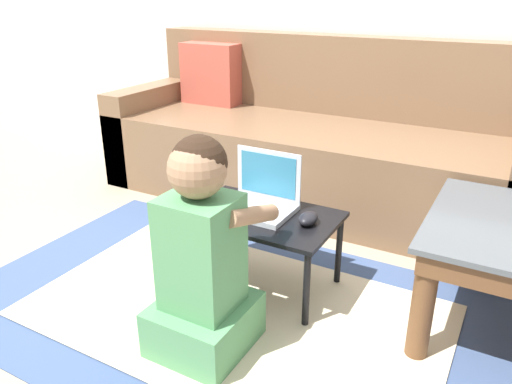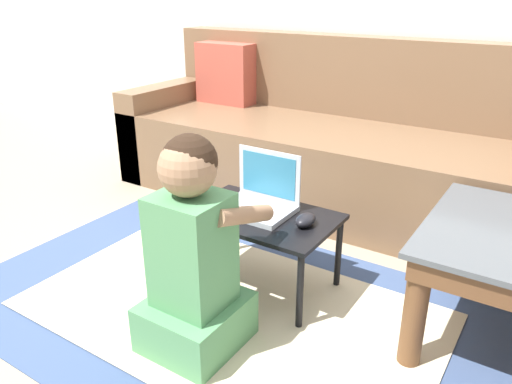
{
  "view_description": "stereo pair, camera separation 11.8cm",
  "coord_description": "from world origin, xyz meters",
  "px_view_note": "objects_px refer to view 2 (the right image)",
  "views": [
    {
      "loc": [
        0.91,
        -1.49,
        1.09
      ],
      "look_at": [
        0.05,
        0.04,
        0.37
      ],
      "focal_mm": 35.0,
      "sensor_mm": 36.0,
      "label": 1
    },
    {
      "loc": [
        1.01,
        -1.42,
        1.09
      ],
      "look_at": [
        0.05,
        0.04,
        0.37
      ],
      "focal_mm": 35.0,
      "sensor_mm": 36.0,
      "label": 2
    }
  ],
  "objects_px": {
    "laptop": "(258,201)",
    "couch": "(325,146)",
    "computer_mouse": "(305,221)",
    "person_seated": "(194,257)",
    "laptop_desk": "(261,223)"
  },
  "relations": [
    {
      "from": "couch",
      "to": "laptop",
      "type": "bearing_deg",
      "value": -79.51
    },
    {
      "from": "couch",
      "to": "laptop",
      "type": "relative_size",
      "value": 8.36
    },
    {
      "from": "computer_mouse",
      "to": "couch",
      "type": "bearing_deg",
      "value": 111.79
    },
    {
      "from": "couch",
      "to": "laptop",
      "type": "height_order",
      "value": "couch"
    },
    {
      "from": "laptop_desk",
      "to": "computer_mouse",
      "type": "height_order",
      "value": "computer_mouse"
    },
    {
      "from": "couch",
      "to": "computer_mouse",
      "type": "height_order",
      "value": "couch"
    },
    {
      "from": "couch",
      "to": "computer_mouse",
      "type": "relative_size",
      "value": 23.24
    },
    {
      "from": "couch",
      "to": "laptop",
      "type": "xyz_separation_m",
      "value": [
        0.17,
        -0.94,
        0.06
      ]
    },
    {
      "from": "computer_mouse",
      "to": "person_seated",
      "type": "height_order",
      "value": "person_seated"
    },
    {
      "from": "couch",
      "to": "person_seated",
      "type": "xyz_separation_m",
      "value": [
        0.21,
        -1.37,
        0.03
      ]
    },
    {
      "from": "couch",
      "to": "laptop_desk",
      "type": "bearing_deg",
      "value": -78.11
    },
    {
      "from": "couch",
      "to": "laptop_desk",
      "type": "relative_size",
      "value": 4.07
    },
    {
      "from": "couch",
      "to": "person_seated",
      "type": "distance_m",
      "value": 1.38
    },
    {
      "from": "laptop",
      "to": "couch",
      "type": "bearing_deg",
      "value": 100.49
    },
    {
      "from": "laptop_desk",
      "to": "computer_mouse",
      "type": "xyz_separation_m",
      "value": [
        0.18,
        0.0,
        0.06
      ]
    }
  ]
}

